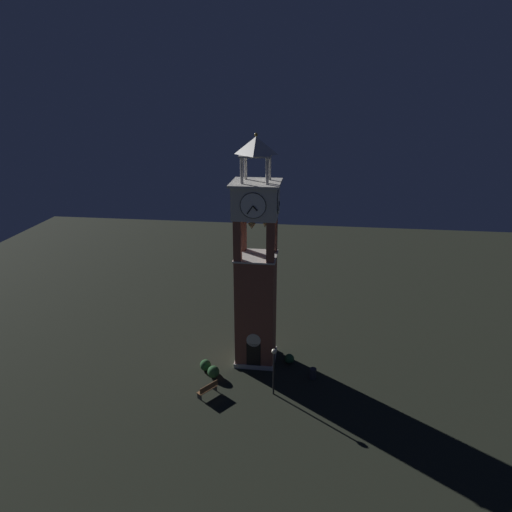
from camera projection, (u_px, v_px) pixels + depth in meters
name	position (u px, v px, depth m)	size (l,w,h in m)	color
ground	(256.00, 359.00, 37.85)	(80.00, 80.00, 0.00)	black
clock_tower	(256.00, 276.00, 35.40)	(3.53, 3.53, 17.80)	brown
park_bench	(208.00, 389.00, 33.23)	(1.30, 1.55, 0.95)	brown
lamp_post	(274.00, 363.00, 32.65)	(0.36, 0.36, 3.67)	black
trash_bin	(313.00, 373.00, 35.24)	(0.52, 0.52, 0.80)	#2D2D33
shrub_near_entry	(289.00, 359.00, 37.21)	(0.77, 0.77, 0.75)	#28562D
shrub_left_of_tower	(213.00, 372.00, 35.32)	(0.90, 0.90, 0.93)	#28562D
shrub_behind_bench	(206.00, 365.00, 36.20)	(0.85, 0.85, 0.89)	#28562D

